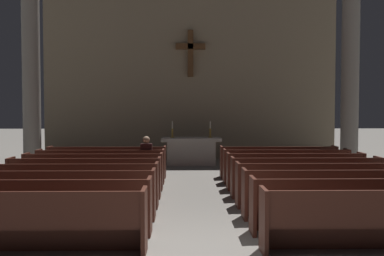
# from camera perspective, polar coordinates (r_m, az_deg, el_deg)

# --- Properties ---
(ground_plane) EXTENTS (80.00, 80.00, 0.00)m
(ground_plane) POSITION_cam_1_polar(r_m,az_deg,el_deg) (6.75, 1.52, -15.53)
(ground_plane) COLOR gray
(pew_left_row_1) EXTENTS (3.51, 0.50, 0.95)m
(pew_left_row_1) POSITION_cam_1_polar(r_m,az_deg,el_deg) (6.96, -20.63, -11.06)
(pew_left_row_1) COLOR #4C2319
(pew_left_row_1) RESTS_ON ground
(pew_left_row_2) EXTENTS (3.51, 0.50, 0.95)m
(pew_left_row_2) POSITION_cam_1_polar(r_m,az_deg,el_deg) (7.91, -18.12, -9.39)
(pew_left_row_2) COLOR #4C2319
(pew_left_row_2) RESTS_ON ground
(pew_left_row_3) EXTENTS (3.51, 0.50, 0.95)m
(pew_left_row_3) POSITION_cam_1_polar(r_m,az_deg,el_deg) (8.87, -16.16, -8.06)
(pew_left_row_3) COLOR #4C2319
(pew_left_row_3) RESTS_ON ground
(pew_left_row_4) EXTENTS (3.51, 0.50, 0.95)m
(pew_left_row_4) POSITION_cam_1_polar(r_m,az_deg,el_deg) (9.85, -14.60, -7.00)
(pew_left_row_4) COLOR #4C2319
(pew_left_row_4) RESTS_ON ground
(pew_left_row_5) EXTENTS (3.51, 0.50, 0.95)m
(pew_left_row_5) POSITION_cam_1_polar(r_m,az_deg,el_deg) (10.84, -13.33, -6.12)
(pew_left_row_5) COLOR #4C2319
(pew_left_row_5) RESTS_ON ground
(pew_left_row_6) EXTENTS (3.51, 0.50, 0.95)m
(pew_left_row_6) POSITION_cam_1_polar(r_m,az_deg,el_deg) (11.83, -12.28, -5.39)
(pew_left_row_6) COLOR #4C2319
(pew_left_row_6) RESTS_ON ground
(pew_left_row_7) EXTENTS (3.51, 0.50, 0.95)m
(pew_left_row_7) POSITION_cam_1_polar(r_m,az_deg,el_deg) (12.83, -11.39, -4.76)
(pew_left_row_7) COLOR #4C2319
(pew_left_row_7) RESTS_ON ground
(pew_left_row_8) EXTENTS (3.51, 0.50, 0.95)m
(pew_left_row_8) POSITION_cam_1_polar(r_m,az_deg,el_deg) (13.83, -10.63, -4.23)
(pew_left_row_8) COLOR #4C2319
(pew_left_row_8) RESTS_ON ground
(pew_right_row_1) EXTENTS (3.51, 0.50, 0.95)m
(pew_right_row_1) POSITION_cam_1_polar(r_m,az_deg,el_deg) (7.18, 22.97, -10.68)
(pew_right_row_1) COLOR #4C2319
(pew_right_row_1) RESTS_ON ground
(pew_right_row_2) EXTENTS (3.51, 0.50, 0.95)m
(pew_right_row_2) POSITION_cam_1_polar(r_m,az_deg,el_deg) (8.10, 19.98, -9.13)
(pew_right_row_2) COLOR #4C2319
(pew_right_row_2) RESTS_ON ground
(pew_right_row_3) EXTENTS (3.51, 0.50, 0.95)m
(pew_right_row_3) POSITION_cam_1_polar(r_m,az_deg,el_deg) (9.05, 17.62, -7.88)
(pew_right_row_3) COLOR #4C2319
(pew_right_row_3) RESTS_ON ground
(pew_right_row_4) EXTENTS (3.51, 0.50, 0.95)m
(pew_right_row_4) POSITION_cam_1_polar(r_m,az_deg,el_deg) (10.01, 15.72, -6.86)
(pew_right_row_4) COLOR #4C2319
(pew_right_row_4) RESTS_ON ground
(pew_right_row_5) EXTENTS (3.51, 0.50, 0.95)m
(pew_right_row_5) POSITION_cam_1_polar(r_m,az_deg,el_deg) (10.98, 14.17, -6.02)
(pew_right_row_5) COLOR #4C2319
(pew_right_row_5) RESTS_ON ground
(pew_right_row_6) EXTENTS (3.51, 0.50, 0.95)m
(pew_right_row_6) POSITION_cam_1_polar(r_m,az_deg,el_deg) (11.96, 12.87, -5.31)
(pew_right_row_6) COLOR #4C2319
(pew_right_row_6) RESTS_ON ground
(pew_right_row_7) EXTENTS (3.51, 0.50, 0.95)m
(pew_right_row_7) POSITION_cam_1_polar(r_m,az_deg,el_deg) (12.95, 11.77, -4.70)
(pew_right_row_7) COLOR #4C2319
(pew_right_row_7) RESTS_ON ground
(pew_right_row_8) EXTENTS (3.51, 0.50, 0.95)m
(pew_right_row_8) POSITION_cam_1_polar(r_m,az_deg,el_deg) (13.94, 10.83, -4.18)
(pew_right_row_8) COLOR #4C2319
(pew_right_row_8) RESTS_ON ground
(column_left_second) EXTENTS (0.90, 0.90, 7.46)m
(column_left_second) POSITION_cam_1_polar(r_m,az_deg,el_deg) (16.58, -19.63, 7.73)
(column_left_second) COLOR gray
(column_left_second) RESTS_ON ground
(column_right_second) EXTENTS (0.90, 0.90, 7.46)m
(column_right_second) POSITION_cam_1_polar(r_m,az_deg,el_deg) (16.78, 19.33, 7.67)
(column_right_second) COLOR gray
(column_right_second) RESTS_ON ground
(altar) EXTENTS (2.20, 0.90, 1.01)m
(altar) POSITION_cam_1_polar(r_m,az_deg,el_deg) (16.72, -0.09, -2.84)
(altar) COLOR #BCB7AD
(altar) RESTS_ON ground
(candlestick_left) EXTENTS (0.16, 0.16, 0.60)m
(candlestick_left) POSITION_cam_1_polar(r_m,az_deg,el_deg) (16.68, -2.50, -0.57)
(candlestick_left) COLOR #B79338
(candlestick_left) RESTS_ON altar
(candlestick_right) EXTENTS (0.16, 0.16, 0.60)m
(candlestick_right) POSITION_cam_1_polar(r_m,az_deg,el_deg) (16.70, 2.31, -0.56)
(candlestick_right) COLOR #B79338
(candlestick_right) RESTS_ON altar
(apse_with_cross) EXTENTS (11.99, 0.48, 7.86)m
(apse_with_cross) POSITION_cam_1_polar(r_m,az_deg,el_deg) (18.84, -0.21, 8.12)
(apse_with_cross) COLOR gray
(apse_with_cross) RESTS_ON ground
(lone_worshipper) EXTENTS (0.32, 0.43, 1.32)m
(lone_worshipper) POSITION_cam_1_polar(r_m,az_deg,el_deg) (12.68, -5.74, -3.83)
(lone_worshipper) COLOR #26262B
(lone_worshipper) RESTS_ON ground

